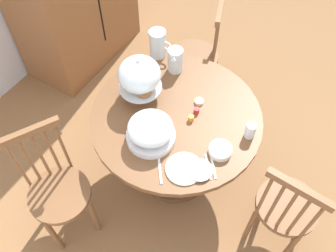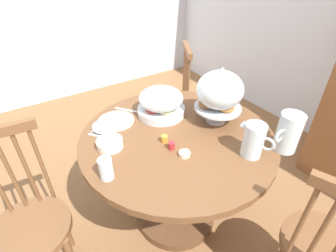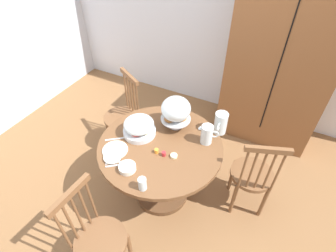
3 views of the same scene
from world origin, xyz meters
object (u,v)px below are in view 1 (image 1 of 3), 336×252
Objects in this scene: orange_juice_pitcher at (158,45)px; cereal_bowl at (220,150)px; pastry_stand_with_dome at (139,76)px; fruit_platter_covered at (151,131)px; milk_pitcher at (175,61)px; china_plate_large at (184,169)px; china_plate_small at (200,170)px; butter_dish at (199,101)px; windsor_chair_near_window at (197,57)px; windsor_chair_facing_door at (286,209)px; windsor_chair_by_cabinet at (58,191)px; drinking_glass at (250,131)px; dining_table at (176,136)px.

orange_juice_pitcher is 0.92m from cereal_bowl.
pastry_stand_with_dome is 1.15× the size of fruit_platter_covered.
fruit_platter_covered is 1.42× the size of orange_juice_pitcher.
china_plate_large is (-0.66, -0.46, -0.08)m from milk_pitcher.
china_plate_small and butter_dish have the same top height.
windsor_chair_facing_door is at bearing -128.57° from windsor_chair_near_window.
windsor_chair_near_window is at bearing 28.22° from butter_dish.
cereal_bowl is at bearing -123.94° from orange_juice_pitcher.
orange_juice_pitcher reaches higher than butter_dish.
china_plate_large is at bearing -155.62° from windsor_chair_near_window.
pastry_stand_with_dome is at bearing 169.02° from milk_pitcher.
windsor_chair_by_cabinet is (-1.55, 0.17, 0.00)m from windsor_chair_near_window.
windsor_chair_facing_door is 0.55m from drinking_glass.
orange_juice_pitcher is (-0.40, 0.13, 0.38)m from windsor_chair_near_window.
butter_dish is (0.07, 0.39, -0.04)m from drinking_glass.
windsor_chair_near_window is 1.44m from windsor_chair_facing_door.
drinking_glass reaches higher than butter_dish.
cereal_bowl is at bearing -133.13° from butter_dish.
windsor_chair_facing_door is 0.58m from cereal_bowl.
windsor_chair_facing_door reaches higher than milk_pitcher.
china_plate_small is (-0.69, -0.72, -0.08)m from orange_juice_pitcher.
cereal_bowl is at bearing -51.90° from windsor_chair_by_cabinet.
orange_juice_pitcher reaches higher than cereal_bowl.
windsor_chair_near_window is 0.60m from milk_pitcher.
windsor_chair_facing_door reaches higher than fruit_platter_covered.
drinking_glass is at bearing -56.26° from fruit_platter_covered.
milk_pitcher is 0.74m from cereal_bowl.
dining_table is 7.94× the size of cereal_bowl.
pastry_stand_with_dome is at bearing 63.96° from china_plate_small.
windsor_chair_by_cabinet is at bearing 173.76° from windsor_chair_near_window.
pastry_stand_with_dome is 1.63× the size of orange_juice_pitcher.
windsor_chair_facing_door is (0.65, -1.29, 0.00)m from windsor_chair_by_cabinet.
pastry_stand_with_dome is 0.43m from orange_juice_pitcher.
dining_table is at bearing -135.96° from orange_juice_pitcher.
windsor_chair_by_cabinet is at bearing 167.97° from pastry_stand_with_dome.
windsor_chair_by_cabinet is 4.43× the size of china_plate_large.
cereal_bowl is at bearing -105.74° from dining_table.
fruit_platter_covered is (-0.15, 0.89, 0.37)m from windsor_chair_facing_door.
pastry_stand_with_dome is (0.01, 0.28, 0.43)m from dining_table.
pastry_stand_with_dome is 0.64m from china_plate_large.
china_plate_large is 0.47m from drinking_glass.
fruit_platter_covered is at bearing 170.99° from dining_table.
dining_table is 0.31m from butter_dish.
windsor_chair_by_cabinet reaches higher than orange_juice_pitcher.
cereal_bowl is (-0.10, -0.37, 0.25)m from dining_table.
windsor_chair_facing_door is at bearing -87.51° from cereal_bowl.
china_plate_large is at bearing -138.65° from orange_juice_pitcher.
china_plate_small is (-0.29, -0.60, -0.18)m from pastry_stand_with_dome.
windsor_chair_by_cabinet reaches higher than milk_pitcher.
windsor_chair_facing_door is 5.31× the size of milk_pitcher.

